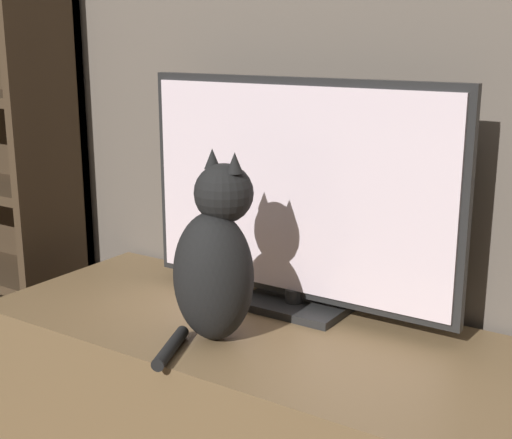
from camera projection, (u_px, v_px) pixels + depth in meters
The scene contains 3 objects.
tv_stand at pixel (270, 413), 1.70m from camera, with size 1.41×0.55×0.42m.
tv at pixel (296, 197), 1.70m from camera, with size 0.83×0.16×0.57m.
cat at pixel (216, 262), 1.57m from camera, with size 0.22×0.32×0.42m.
Camera 1 is at (0.81, -0.39, 1.08)m, focal length 50.00 mm.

